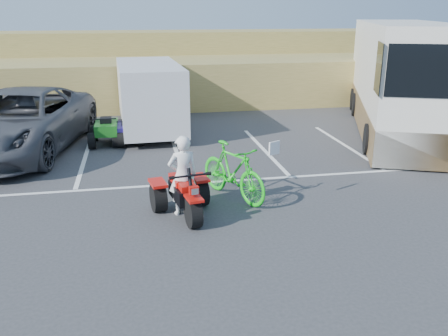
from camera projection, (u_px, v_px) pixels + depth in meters
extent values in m
plane|color=#353537|center=(200.00, 224.00, 9.59)|extent=(100.00, 100.00, 0.00)
cube|color=white|center=(85.00, 159.00, 13.78)|extent=(0.12, 5.00, 0.01)
cube|color=white|center=(177.00, 154.00, 14.26)|extent=(0.12, 5.00, 0.01)
cube|color=white|center=(264.00, 150.00, 14.73)|extent=(0.12, 5.00, 0.01)
cube|color=white|center=(345.00, 145.00, 15.21)|extent=(0.12, 5.00, 0.01)
cube|color=white|center=(422.00, 141.00, 15.68)|extent=(0.12, 5.00, 0.01)
cube|color=white|center=(187.00, 184.00, 11.83)|extent=(28.00, 0.12, 0.01)
cube|color=olive|center=(159.00, 80.00, 22.34)|extent=(40.00, 6.00, 2.00)
cube|color=olive|center=(154.00, 53.00, 25.29)|extent=(40.00, 4.00, 2.20)
imported|color=white|center=(183.00, 176.00, 9.83)|extent=(0.68, 0.51, 1.71)
imported|color=#14BF19|center=(233.00, 171.00, 10.73)|extent=(1.54, 2.19, 1.29)
imported|color=#44454B|center=(20.00, 122.00, 14.28)|extent=(4.37, 7.20, 1.87)
cube|color=silver|center=(149.00, 94.00, 16.66)|extent=(2.27, 5.20, 2.13)
cylinder|color=black|center=(151.00, 123.00, 16.98)|extent=(1.90, 0.68, 0.60)
cube|color=silver|center=(400.00, 76.00, 16.85)|extent=(6.17, 10.48, 3.69)
cube|color=brown|center=(395.00, 113.00, 17.27)|extent=(6.22, 10.50, 1.03)
cube|color=black|center=(435.00, 72.00, 11.80)|extent=(2.20, 0.89, 1.33)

